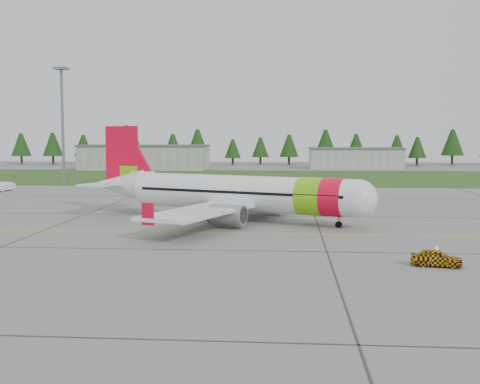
{
  "coord_description": "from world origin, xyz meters",
  "views": [
    {
      "loc": [
        7.05,
        -44.18,
        8.5
      ],
      "look_at": [
        2.53,
        12.79,
        3.23
      ],
      "focal_mm": 45.0,
      "sensor_mm": 36.0,
      "label": 1
    }
  ],
  "objects": [
    {
      "name": "service_van",
      "position": [
        -37.23,
        46.28,
        2.17
      ],
      "size": [
        1.71,
        1.64,
        4.34
      ],
      "primitive_type": "imported",
      "rotation": [
        0.0,
        0.0,
        -0.15
      ],
      "color": "white",
      "rests_on": "ground"
    },
    {
      "name": "taxi_guideline",
      "position": [
        0.0,
        8.0,
        0.01
      ],
      "size": [
        120.0,
        0.25,
        0.02
      ],
      "primitive_type": "cube",
      "color": "gold",
      "rests_on": "ground"
    },
    {
      "name": "aircraft",
      "position": [
        1.81,
        16.07,
        2.79
      ],
      "size": [
        30.51,
        28.99,
        9.67
      ],
      "rotation": [
        0.0,
        0.0,
        -0.38
      ],
      "color": "white",
      "rests_on": "ground"
    },
    {
      "name": "follow_me_car",
      "position": [
        16.85,
        -4.39,
        1.65
      ],
      "size": [
        1.37,
        1.53,
        3.29
      ],
      "primitive_type": "imported",
      "rotation": [
        0.0,
        0.0,
        1.36
      ],
      "color": "#FAB40D",
      "rests_on": "ground"
    },
    {
      "name": "treeline",
      "position": [
        0.0,
        138.0,
        5.0
      ],
      "size": [
        160.0,
        8.0,
        10.0
      ],
      "primitive_type": null,
      "color": "#1C3F14",
      "rests_on": "ground"
    },
    {
      "name": "floodlight_mast",
      "position": [
        -32.0,
        58.0,
        10.0
      ],
      "size": [
        0.5,
        0.5,
        20.0
      ],
      "primitive_type": "cylinder",
      "color": "slate",
      "rests_on": "ground"
    },
    {
      "name": "hangar_west",
      "position": [
        -30.0,
        110.0,
        3.0
      ],
      "size": [
        32.0,
        14.0,
        6.0
      ],
      "primitive_type": "cube",
      "color": "#A8A8A3",
      "rests_on": "ground"
    },
    {
      "name": "ground",
      "position": [
        0.0,
        0.0,
        0.0
      ],
      "size": [
        320.0,
        320.0,
        0.0
      ],
      "primitive_type": "plane",
      "color": "gray",
      "rests_on": "ground"
    },
    {
      "name": "hangar_east",
      "position": [
        25.0,
        118.0,
        2.6
      ],
      "size": [
        24.0,
        12.0,
        5.2
      ],
      "primitive_type": "cube",
      "color": "#A8A8A3",
      "rests_on": "ground"
    },
    {
      "name": "grass_strip",
      "position": [
        0.0,
        82.0,
        0.01
      ],
      "size": [
        320.0,
        50.0,
        0.03
      ],
      "primitive_type": "cube",
      "color": "#30561E",
      "rests_on": "ground"
    }
  ]
}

